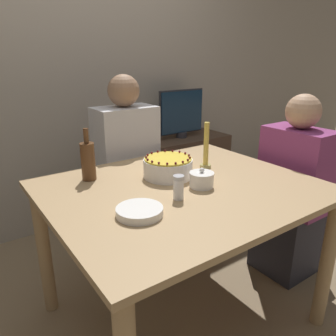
# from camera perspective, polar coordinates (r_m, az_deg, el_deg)

# --- Properties ---
(ground_plane) EXTENTS (12.00, 12.00, 0.00)m
(ground_plane) POSITION_cam_1_polar(r_m,az_deg,el_deg) (2.02, 2.18, -24.04)
(ground_plane) COLOR #8C7556
(wall_behind) EXTENTS (8.00, 0.05, 2.60)m
(wall_behind) POSITION_cam_1_polar(r_m,az_deg,el_deg) (2.72, -16.39, 16.67)
(wall_behind) COLOR #ADA393
(wall_behind) RESTS_ON ground_plane
(dining_table) EXTENTS (1.27, 1.06, 0.78)m
(dining_table) POSITION_cam_1_polar(r_m,az_deg,el_deg) (1.64, 2.47, -6.97)
(dining_table) COLOR tan
(dining_table) RESTS_ON ground_plane
(cake) EXTENTS (0.25, 0.25, 0.11)m
(cake) POSITION_cam_1_polar(r_m,az_deg,el_deg) (1.69, 0.00, 0.13)
(cake) COLOR white
(cake) RESTS_ON dining_table
(sugar_bowl) EXTENTS (0.12, 0.12, 0.10)m
(sugar_bowl) POSITION_cam_1_polar(r_m,az_deg,el_deg) (1.58, 5.87, -2.00)
(sugar_bowl) COLOR white
(sugar_bowl) RESTS_ON dining_table
(sugar_shaker) EXTENTS (0.05, 0.05, 0.11)m
(sugar_shaker) POSITION_cam_1_polar(r_m,az_deg,el_deg) (1.43, 1.85, -3.37)
(sugar_shaker) COLOR white
(sugar_shaker) RESTS_ON dining_table
(plate_stack) EXTENTS (0.19, 0.19, 0.03)m
(plate_stack) POSITION_cam_1_polar(r_m,az_deg,el_deg) (1.31, -4.98, -7.53)
(plate_stack) COLOR white
(plate_stack) RESTS_ON dining_table
(candle) EXTENTS (0.06, 0.06, 0.26)m
(candle) POSITION_cam_1_polar(r_m,az_deg,el_deg) (1.83, 6.63, 3.16)
(candle) COLOR tan
(candle) RESTS_ON dining_table
(bottle) EXTENTS (0.07, 0.07, 0.27)m
(bottle) POSITION_cam_1_polar(r_m,az_deg,el_deg) (1.69, -13.75, 1.29)
(bottle) COLOR brown
(bottle) RESTS_ON dining_table
(person_man_blue_shirt) EXTENTS (0.40, 0.34, 1.27)m
(person_man_blue_shirt) POSITION_cam_1_polar(r_m,az_deg,el_deg) (2.29, -7.08, -2.19)
(person_man_blue_shirt) COLOR #473D33
(person_man_blue_shirt) RESTS_ON ground_plane
(person_woman_floral) EXTENTS (0.34, 0.40, 1.17)m
(person_woman_floral) POSITION_cam_1_polar(r_m,az_deg,el_deg) (2.24, 20.70, -5.16)
(person_woman_floral) COLOR #2D2D38
(person_woman_floral) RESTS_ON ground_plane
(side_cabinet) EXTENTS (0.88, 0.41, 0.67)m
(side_cabinet) POSITION_cam_1_polar(r_m,az_deg,el_deg) (3.10, 2.26, -0.65)
(side_cabinet) COLOR #4C3828
(side_cabinet) RESTS_ON ground_plane
(tv_monitor) EXTENTS (0.47, 0.10, 0.43)m
(tv_monitor) POSITION_cam_1_polar(r_m,az_deg,el_deg) (2.96, 2.37, 9.52)
(tv_monitor) COLOR #2D2D33
(tv_monitor) RESTS_ON side_cabinet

